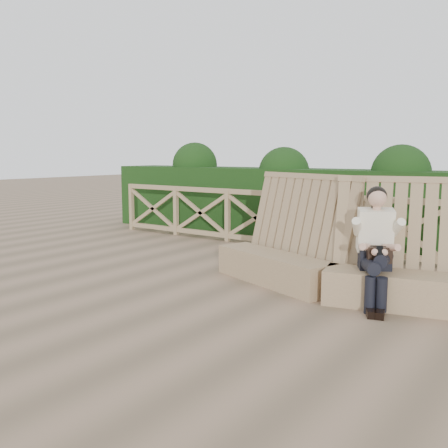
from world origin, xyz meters
The scene contains 5 objects.
ground centered at (0.00, 0.00, 0.00)m, with size 60.00×60.00×0.00m, color brown.
bench centered at (1.34, 1.17, 0.39)m, with size 3.93×1.35×1.56m.
woman centered at (1.88, 0.98, 0.75)m, with size 0.64×0.94×1.43m.
guardrail centered at (0.00, 3.50, 0.55)m, with size 10.10×0.09×1.10m.
hedge centered at (0.00, 4.70, 0.75)m, with size 12.00×1.20×1.50m, color black.
Camera 1 is at (3.88, -4.82, 1.81)m, focal length 40.00 mm.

